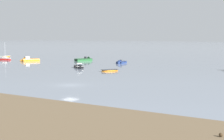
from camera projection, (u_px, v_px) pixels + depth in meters
The scene contains 9 objects.
ground_plane at pixel (70, 85), 61.56m from camera, with size 800.00×800.00×0.00m, color gray.
tidal_rock_left at pixel (221, 135), 29.62m from camera, with size 0.34×0.34×0.34m, color #402F1E.
motorboat_moored_1 at pixel (28, 60), 117.69m from camera, with size 5.24×6.66×2.45m.
motorboat_moored_2 at pixel (120, 63), 108.51m from camera, with size 2.42×5.26×1.74m.
motorboat_moored_3 at pixel (79, 67), 93.51m from camera, with size 4.94×4.63×1.92m.
motorboat_moored_4 at pixel (86, 60), 119.69m from camera, with size 4.70×6.89×2.24m.
rowboat_moored_1 at pixel (110, 71), 84.76m from camera, with size 3.57×4.54×0.69m.
sailboat_moored_0 at pixel (4, 59), 123.73m from camera, with size 5.95×3.06×6.39m.
rowboat_moored_3 at pixel (6, 56), 141.53m from camera, with size 1.47×3.78×0.59m.
Camera 1 is at (38.43, -47.93, 8.63)m, focal length 57.25 mm.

